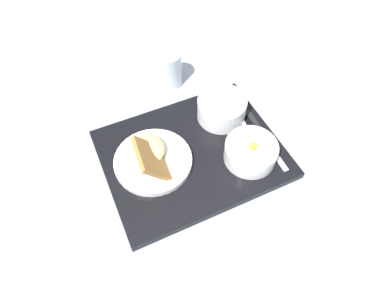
# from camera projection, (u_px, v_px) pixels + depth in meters

# --- Properties ---
(ground_plane) EXTENTS (4.00, 4.00, 0.00)m
(ground_plane) POSITION_uv_depth(u_px,v_px,m) (192.00, 156.00, 0.82)
(ground_plane) COLOR #99A3AD
(serving_tray) EXTENTS (0.42, 0.33, 0.02)m
(serving_tray) POSITION_uv_depth(u_px,v_px,m) (192.00, 154.00, 0.81)
(serving_tray) COLOR black
(serving_tray) RESTS_ON ground_plane
(bowl_salad) EXTENTS (0.12, 0.12, 0.06)m
(bowl_salad) POSITION_uv_depth(u_px,v_px,m) (251.00, 151.00, 0.77)
(bowl_salad) COLOR white
(bowl_salad) RESTS_ON serving_tray
(bowl_soup) EXTENTS (0.12, 0.12, 0.06)m
(bowl_soup) POSITION_uv_depth(u_px,v_px,m) (222.00, 107.00, 0.85)
(bowl_soup) COLOR white
(bowl_soup) RESTS_ON serving_tray
(plate_main) EXTENTS (0.18, 0.18, 0.08)m
(plate_main) POSITION_uv_depth(u_px,v_px,m) (151.00, 157.00, 0.77)
(plate_main) COLOR white
(plate_main) RESTS_ON serving_tray
(knife) EXTENTS (0.02, 0.20, 0.01)m
(knife) POSITION_uv_depth(u_px,v_px,m) (258.00, 128.00, 0.84)
(knife) COLOR silver
(knife) RESTS_ON serving_tray
(spoon) EXTENTS (0.04, 0.17, 0.01)m
(spoon) POSITION_uv_depth(u_px,v_px,m) (250.00, 136.00, 0.83)
(spoon) COLOR silver
(spoon) RESTS_ON serving_tray
(glass_water) EXTENTS (0.07, 0.07, 0.10)m
(glass_water) POSITION_uv_depth(u_px,v_px,m) (169.00, 71.00, 0.94)
(glass_water) COLOR silver
(glass_water) RESTS_ON ground_plane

